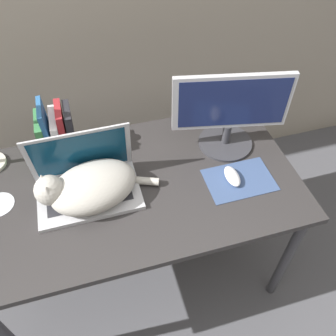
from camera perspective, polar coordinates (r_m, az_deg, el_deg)
ground_plane at (r=1.92m, az=-1.06°, el=-24.88°), size 12.00×12.00×0.00m
desk at (r=1.50m, az=-5.08°, el=-4.42°), size 1.33×0.73×0.72m
laptop at (r=1.42m, az=-12.93°, el=-2.17°), size 0.40×0.25×0.26m
cat at (r=1.38m, az=-12.59°, el=-2.96°), size 0.47×0.31×0.16m
external_monitor at (r=1.50m, az=9.97°, el=8.93°), size 0.48×0.24×0.36m
mousepad at (r=1.48m, az=11.37°, el=-1.88°), size 0.27×0.19×0.00m
computer_mouse at (r=1.47m, az=10.27°, el=-1.30°), size 0.06×0.11×0.03m
book_row at (r=1.57m, az=-17.53°, el=5.37°), size 0.16×0.17×0.25m
webcam at (r=1.60m, az=-7.98°, el=5.73°), size 0.05×0.05×0.08m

